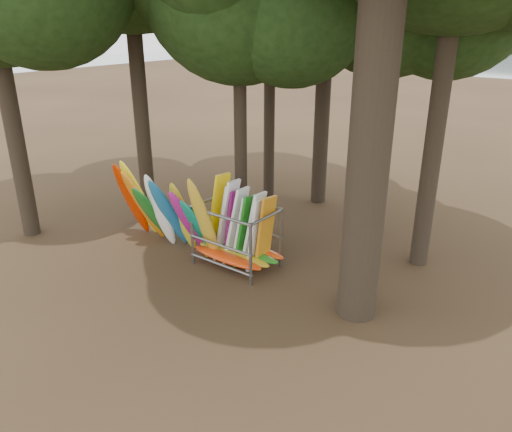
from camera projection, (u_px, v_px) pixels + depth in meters
The scene contains 3 objects.
ground at pixel (212, 268), 15.47m from camera, with size 120.00×120.00×0.00m, color #47331E.
kayak_row at pixel (166, 213), 16.19m from camera, with size 4.25×1.89×3.13m.
storage_rack at pixel (237, 237), 15.38m from camera, with size 2.94×1.55×2.82m.
Camera 1 is at (9.39, -10.13, 7.26)m, focal length 35.00 mm.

